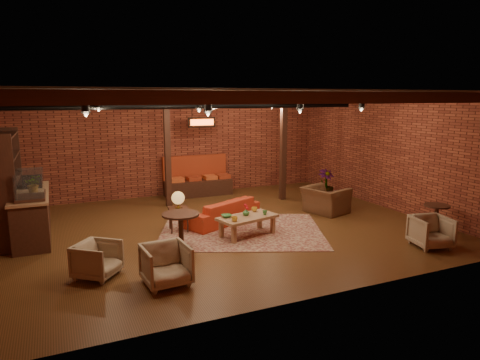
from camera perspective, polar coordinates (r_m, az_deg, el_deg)
name	(u,v)px	position (r m, az deg, el deg)	size (l,w,h in m)	color
floor	(221,228)	(10.35, -2.55, -6.39)	(10.00, 10.00, 0.00)	#402A10
ceiling	(220,92)	(9.88, -2.70, 11.63)	(10.00, 8.00, 0.02)	black
wall_back	(175,145)	(13.77, -8.66, 4.65)	(10.00, 0.02, 3.20)	maroon
wall_front	(317,198)	(6.48, 10.25, -2.43)	(10.00, 0.02, 3.20)	maroon
wall_right	(387,151)	(12.66, 19.04, 3.63)	(0.02, 8.00, 3.20)	maroon
ceiling_beams	(220,97)	(9.88, -2.70, 10.93)	(9.80, 6.40, 0.22)	black
ceiling_pipe	(198,106)	(11.39, -5.63, 9.74)	(0.12, 0.12, 9.60)	black
post_left	(167,151)	(12.27, -9.65, 3.86)	(0.16, 0.16, 3.20)	black
post_right	(283,147)	(12.97, 5.78, 4.34)	(0.16, 0.16, 3.20)	black
service_counter	(31,203)	(10.48, -26.14, -2.76)	(0.80, 2.50, 1.60)	black
plant_counter	(34,182)	(10.59, -25.75, -0.27)	(0.35, 0.39, 0.30)	#337F33
shelving_hutch	(9,186)	(10.53, -28.47, -0.68)	(0.52, 2.00, 2.40)	black
banquette	(198,180)	(13.67, -5.60, 0.01)	(2.10, 0.70, 1.00)	#A3351B
service_sign	(202,122)	(13.02, -5.13, 7.69)	(0.86, 0.06, 0.30)	#FB5719
ceiling_spotlights	(220,107)	(9.88, -2.69, 9.66)	(6.40, 4.40, 0.28)	black
rug	(241,231)	(10.10, 0.19, -6.78)	(3.71, 2.84, 0.01)	maroon
sofa	(222,211)	(10.67, -2.46, -4.17)	(2.05, 0.80, 0.60)	#B32F18
coffee_table	(247,218)	(9.65, 0.90, -5.13)	(1.46, 0.96, 0.71)	#9A6D48
side_table_lamp	(178,201)	(10.00, -8.25, -2.79)	(0.52, 0.52, 0.95)	black
round_table_left	(181,226)	(8.78, -7.88, -6.03)	(0.75, 0.75, 0.78)	black
armchair_a	(97,258)	(7.93, -18.51, -9.83)	(0.67, 0.63, 0.69)	beige
armchair_b	(166,263)	(7.34, -9.84, -10.83)	(0.74, 0.69, 0.76)	beige
armchair_right	(325,196)	(11.77, 11.33, -2.07)	(1.08, 0.70, 0.95)	brown
side_table_book	(336,194)	(12.27, 12.72, -1.77)	(0.45, 0.45, 0.49)	black
round_table_right	(436,214)	(10.83, 24.71, -4.17)	(0.57, 0.57, 0.66)	black
armchair_far	(431,230)	(9.80, 24.14, -6.15)	(0.71, 0.66, 0.73)	beige
plant_tall	(327,155)	(13.27, 11.48, 3.32)	(1.53, 1.53, 2.74)	#4C7F4C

